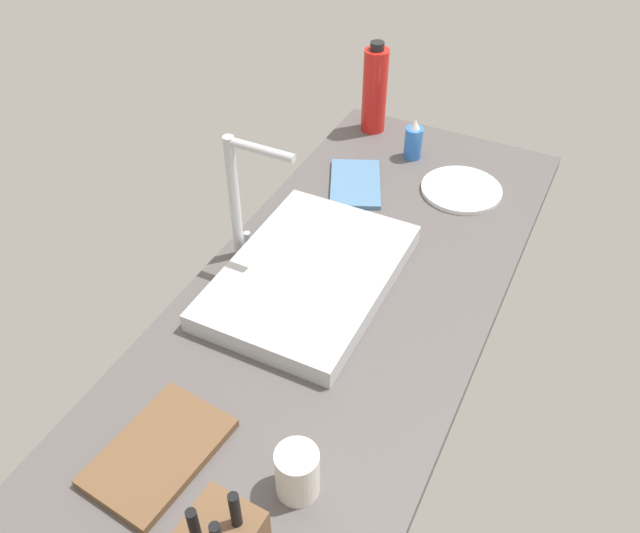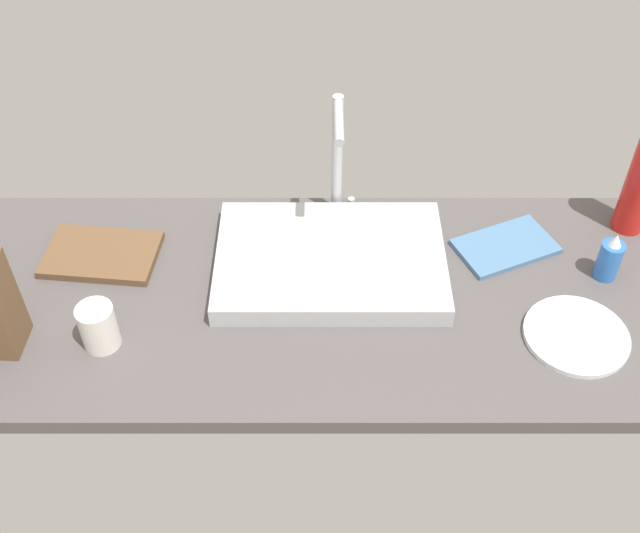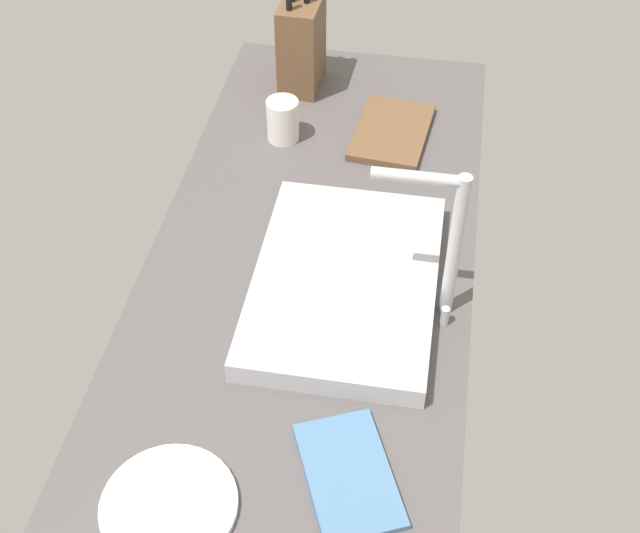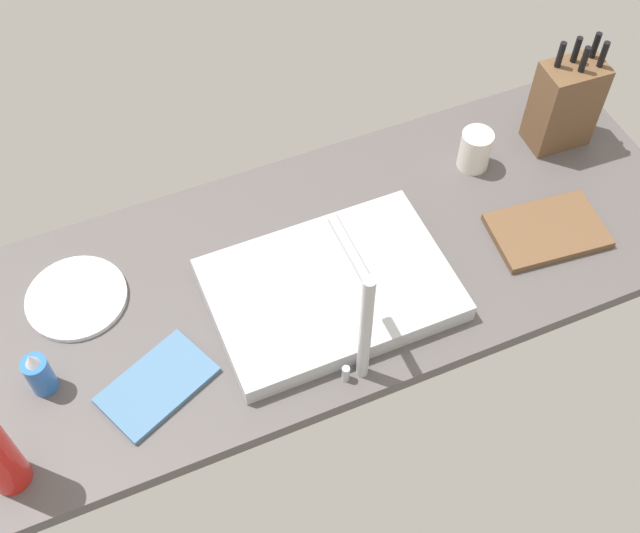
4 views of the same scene
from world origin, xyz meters
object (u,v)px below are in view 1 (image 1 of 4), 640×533
faucet (241,190)px  dinner_plate (461,190)px  soap_bottle (413,141)px  coffee_mug (297,472)px  cutting_board (159,452)px  dish_towel (355,183)px  sink_basin (309,276)px  water_bottle (375,90)px

faucet → dinner_plate: (47.37, -36.88, -18.14)cm
soap_bottle → coffee_mug: 106.39cm
cutting_board → dish_towel: bearing=1.9°
sink_basin → coffee_mug: size_ratio=4.99×
sink_basin → soap_bottle: size_ratio=4.18×
sink_basin → faucet: 23.85cm
cutting_board → dinner_plate: 102.26cm
sink_basin → soap_bottle: soap_bottle is taller
faucet → sink_basin: bearing=-95.5°
water_bottle → dinner_plate: water_bottle is taller
dinner_plate → dish_towel: (-9.75, 26.08, 0.00)cm
faucet → soap_bottle: size_ratio=2.67×
sink_basin → coffee_mug: 50.22cm
dinner_plate → soap_bottle: bearing=59.9°
cutting_board → coffee_mug: bearing=-78.3°
faucet → water_bottle: bearing=-2.9°
coffee_mug → cutting_board: bearing=101.7°
water_bottle → dish_towel: size_ratio=1.24×
soap_bottle → dish_towel: bearing=156.8°
soap_bottle → faucet: bearing=161.4°
sink_basin → coffee_mug: coffee_mug is taller
soap_bottle → dish_towel: 22.10cm
sink_basin → coffee_mug: bearing=-155.2°
faucet → dinner_plate: 62.71cm
dinner_plate → dish_towel: 27.84cm
cutting_board → water_bottle: 120.11cm
water_bottle → soap_bottle: bearing=-120.2°
soap_bottle → water_bottle: size_ratio=0.44×
sink_basin → dish_towel: bearing=9.2°
faucet → dish_towel: size_ratio=1.46×
cutting_board → soap_bottle: soap_bottle is taller
faucet → water_bottle: size_ratio=1.18×
soap_bottle → dinner_plate: bearing=-120.1°
water_bottle → dinner_plate: bearing=-120.1°
soap_bottle → dinner_plate: (-10.15, -17.55, -4.41)cm
faucet → coffee_mug: faucet is taller
dish_towel → coffee_mug: bearing=-162.1°
dinner_plate → cutting_board: bearing=166.9°
cutting_board → coffee_mug: (5.06, -24.51, 4.04)cm
cutting_board → dinner_plate: size_ratio=1.16×
cutting_board → dish_towel: (89.85, 2.93, -0.30)cm
water_bottle → dinner_plate: (-19.48, -33.55, -12.01)cm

